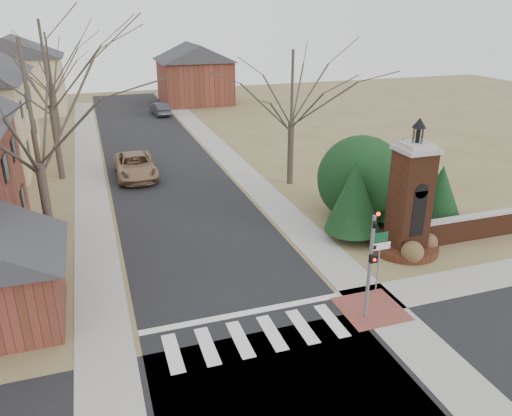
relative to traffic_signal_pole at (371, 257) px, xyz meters
name	(u,v)px	position (x,y,z in m)	size (l,w,h in m)	color
ground	(264,350)	(-4.30, -0.57, -2.59)	(120.00, 120.00, 0.00)	brown
main_street	(164,168)	(-4.30, 21.43, -2.58)	(8.00, 70.00, 0.01)	black
cross_street	(298,412)	(-4.30, -3.57, -2.58)	(120.00, 8.00, 0.01)	black
crosswalk_zone	(256,336)	(-4.30, 0.23, -2.58)	(8.00, 2.20, 0.02)	silver
stop_bar	(244,313)	(-4.30, 1.73, -2.58)	(8.00, 0.35, 0.02)	silver
sidewalk_right_main	(232,162)	(0.90, 21.43, -2.58)	(2.00, 60.00, 0.02)	gray
sidewalk_left	(90,175)	(-9.50, 21.43, -2.58)	(2.00, 60.00, 0.02)	gray
curb_apron	(371,309)	(0.50, 0.43, -2.57)	(2.40, 2.40, 0.02)	brown
traffic_signal_pole	(371,257)	(0.00, 0.00, 0.00)	(0.28, 0.41, 4.50)	slate
sign_post	(380,251)	(1.29, 1.41, -0.64)	(0.90, 0.07, 2.75)	slate
brick_gate_monument	(409,209)	(4.70, 4.42, -0.42)	(3.20, 3.20, 6.47)	#4F2617
brick_garden_wall	(481,226)	(9.20, 4.43, -1.93)	(7.50, 0.50, 1.30)	#4F2617
house_distant_left	(13,74)	(-16.31, 47.42, 1.66)	(10.80, 8.80, 8.53)	tan
house_distant_right	(194,72)	(3.69, 47.42, 1.06)	(8.80, 8.80, 7.30)	brown
evergreen_near	(354,196)	(2.90, 6.43, -0.29)	(2.80, 2.80, 4.10)	#473D33
evergreen_mid	(399,176)	(6.20, 7.63, 0.01)	(3.40, 3.40, 4.70)	#473D33
evergreen_far	(440,191)	(8.20, 6.63, -0.69)	(2.40, 2.40, 3.30)	#473D33
evergreen_mass	(361,176)	(4.70, 8.93, -0.19)	(4.80, 4.80, 4.80)	black
bare_tree_0	(27,94)	(-11.30, 8.43, 5.11)	(8.05, 8.05, 11.15)	#473D33
bare_tree_1	(44,57)	(-11.30, 21.43, 5.44)	(8.40, 8.40, 11.64)	#473D33
bare_tree_2	(48,56)	(-11.80, 34.43, 4.44)	(7.35, 7.35, 10.19)	#473D33
bare_tree_3	(292,81)	(3.20, 15.43, 4.10)	(7.00, 7.00, 9.70)	#473D33
pickup_truck	(135,166)	(-6.41, 20.08, -1.79)	(2.65, 5.74, 1.60)	#8D6C4D
distant_car	(160,109)	(-1.58, 41.08, -1.90)	(1.46, 4.19, 1.38)	#33343B
dry_shrub_left	(412,252)	(4.30, 3.26, -2.07)	(1.04, 1.04, 1.04)	brown
dry_shrub_right	(428,242)	(5.74, 4.03, -2.14)	(0.89, 0.89, 0.89)	brown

